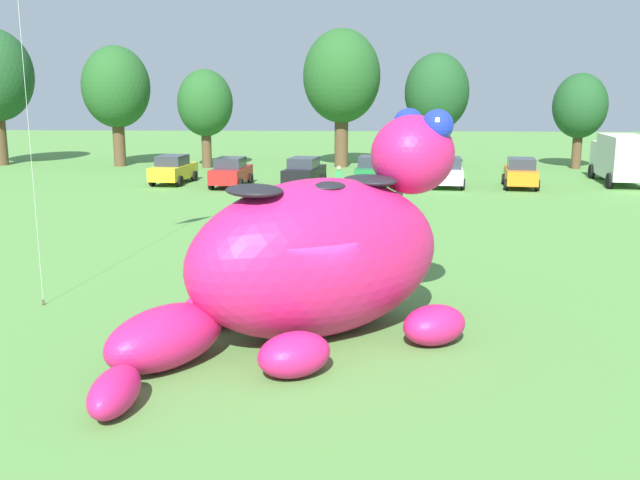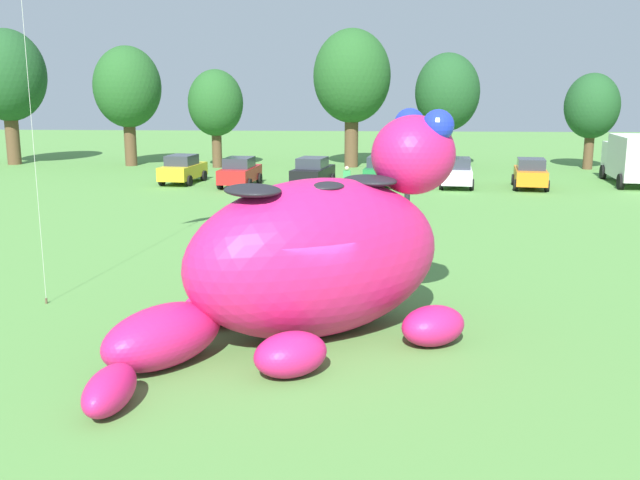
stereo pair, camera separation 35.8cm
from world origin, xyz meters
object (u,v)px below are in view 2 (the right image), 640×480
at_px(car_white, 457,172).
at_px(car_orange, 530,173).
at_px(spectator_near_inflatable, 407,193).
at_px(spectator_mid_field, 347,182).
at_px(giant_inflatable_creature, 317,255).
at_px(box_truck, 631,158).
at_px(car_black, 313,172).
at_px(spectator_by_cars, 382,247).
at_px(car_green, 381,171).
at_px(car_yellow, 183,169).
at_px(car_red, 240,172).

distance_m(car_white, car_orange, 4.19).
distance_m(spectator_near_inflatable, spectator_mid_field, 4.73).
relative_size(giant_inflatable_creature, box_truck, 1.36).
bearing_deg(car_white, car_black, -177.70).
bearing_deg(spectator_mid_field, spectator_by_cars, -84.25).
relative_size(car_green, spectator_by_cars, 2.50).
relative_size(car_green, car_white, 1.01).
xyz_separation_m(giant_inflatable_creature, car_yellow, (-10.01, 26.62, -1.05)).
xyz_separation_m(giant_inflatable_creature, box_truck, (16.81, 27.76, -0.31)).
bearing_deg(spectator_by_cars, car_green, 89.08).
bearing_deg(spectator_mid_field, car_green, 70.99).
height_order(spectator_near_inflatable, spectator_by_cars, same).
bearing_deg(spectator_near_inflatable, car_green, 96.58).
height_order(box_truck, spectator_by_cars, box_truck).
relative_size(car_white, box_truck, 0.65).
relative_size(giant_inflatable_creature, car_red, 2.12).
distance_m(car_red, spectator_by_cars, 21.22).
xyz_separation_m(car_yellow, spectator_by_cars, (11.65, -20.93, -0.01)).
bearing_deg(box_truck, spectator_by_cars, -124.53).
bearing_deg(spectator_by_cars, car_black, 100.43).
height_order(car_orange, spectator_by_cars, car_orange).
xyz_separation_m(car_yellow, spectator_mid_field, (10.09, -5.51, -0.01)).
relative_size(car_yellow, box_truck, 0.65).
bearing_deg(car_white, giant_inflatable_creature, -103.70).
distance_m(giant_inflatable_creature, spectator_near_inflatable, 17.71).
xyz_separation_m(car_yellow, box_truck, (26.83, 1.13, 0.74)).
height_order(car_black, car_green, same).
bearing_deg(spectator_near_inflatable, car_yellow, 144.78).
distance_m(box_truck, spectator_by_cars, 26.79).
relative_size(box_truck, spectator_mid_field, 3.84).
xyz_separation_m(car_black, car_green, (4.00, 0.98, 0.00)).
relative_size(car_orange, spectator_near_inflatable, 2.52).
xyz_separation_m(box_truck, spectator_mid_field, (-16.73, -6.65, -0.75)).
height_order(car_yellow, spectator_mid_field, car_yellow).
relative_size(car_white, car_orange, 0.99).
bearing_deg(car_orange, car_red, -178.72).
bearing_deg(car_green, car_red, -171.63).
distance_m(car_green, box_truck, 14.91).
distance_m(car_red, car_green, 8.36).
distance_m(giant_inflatable_creature, spectator_by_cars, 6.02).
bearing_deg(car_red, car_black, 3.25).
xyz_separation_m(car_red, car_green, (8.27, 1.22, 0.00)).
distance_m(car_black, car_white, 8.37).
relative_size(giant_inflatable_creature, car_black, 2.06).
height_order(giant_inflatable_creature, car_white, giant_inflatable_creature).
xyz_separation_m(car_white, box_truck, (10.49, 1.80, 0.74)).
bearing_deg(car_white, spectator_near_inflatable, -111.11).
bearing_deg(spectator_near_inflatable, car_orange, 48.08).
relative_size(giant_inflatable_creature, spectator_near_inflatable, 5.24).
bearing_deg(spectator_by_cars, box_truck, 55.47).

